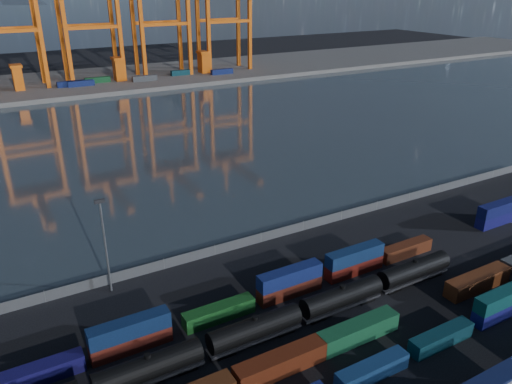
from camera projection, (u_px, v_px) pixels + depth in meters
ground at (354, 320)px, 75.84m from camera, size 700.00×700.00×0.00m
harbor_water at (140, 141)px, 159.69m from camera, size 700.00×700.00×0.00m
far_quay at (73, 83)px, 243.16m from camera, size 700.00×70.00×2.00m
container_row_south at (418, 346)px, 67.90m from camera, size 126.33×2.20×4.70m
container_row_mid at (387, 319)px, 73.71m from camera, size 130.12×2.68×2.85m
container_row_north at (340, 268)px, 85.74m from camera, size 140.62×2.31×4.92m
tanker_string at (205, 348)px, 66.76m from camera, size 92.06×3.13×4.48m
waterfront_fence at (261, 238)px, 97.81m from camera, size 160.12×0.12×2.20m
yard_light_mast at (105, 241)px, 79.29m from camera, size 1.60×0.40×16.60m
quay_containers at (54, 86)px, 225.63m from camera, size 172.58×10.99×2.60m
straddle_carriers at (70, 72)px, 231.35m from camera, size 140.00×7.00×11.10m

